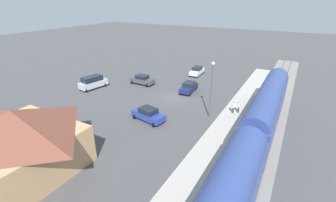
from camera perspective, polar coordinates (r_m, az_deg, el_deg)
name	(u,v)px	position (r m, az deg, el deg)	size (l,w,h in m)	color
ground_plane	(175,97)	(37.61, 1.61, 0.91)	(200.00, 200.00, 0.00)	#4C4C4F
railway_track	(267,117)	(33.98, 22.97, -3.50)	(4.80, 70.00, 0.30)	gray
platform	(237,110)	(34.45, 16.47, -2.06)	(3.20, 46.00, 0.30)	#B7B2A8
passenger_train	(250,147)	(21.60, 19.29, -10.50)	(2.93, 38.50, 4.98)	#33478C
station_building	(18,140)	(24.73, -32.78, -7.91)	(10.32, 9.39, 6.00)	tan
pedestrian_on_platform	(233,107)	(32.54, 15.66, -1.30)	(0.36, 0.36, 1.71)	#333338
pedestrian_waiting_far	(239,106)	(32.88, 16.86, -1.18)	(0.36, 0.36, 1.71)	#333338
sedan_blue	(148,114)	(30.25, -4.82, -3.25)	(4.76, 2.87, 1.74)	#283D9E
sedan_charcoal	(142,80)	(43.52, -6.30, 5.20)	(4.55, 2.37, 1.74)	#47494F
suv_silver	(93,82)	(43.18, -17.82, 4.42)	(2.80, 5.17, 2.22)	silver
sedan_navy	(189,87)	(39.69, 5.08, 3.42)	(2.22, 4.64, 1.74)	navy
sedan_white	(197,71)	(49.12, 7.09, 7.30)	(2.06, 4.58, 1.74)	white
light_pole_near_platform	(212,83)	(30.10, 10.57, 4.27)	(0.44, 0.44, 7.50)	#515156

